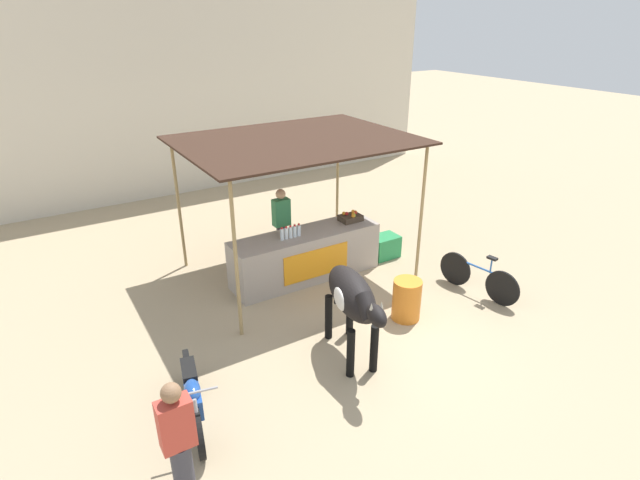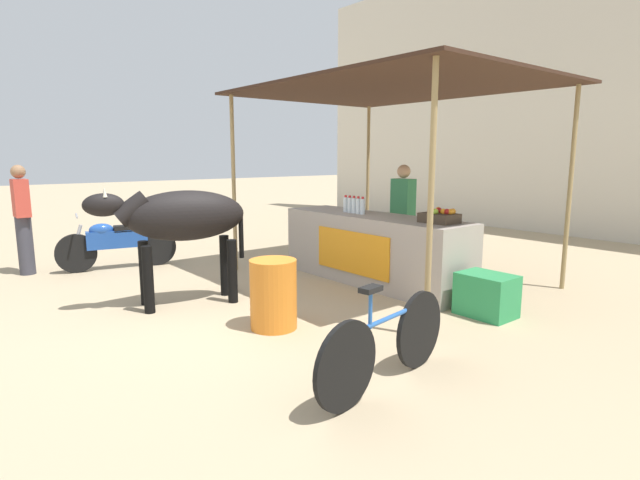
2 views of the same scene
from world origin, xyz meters
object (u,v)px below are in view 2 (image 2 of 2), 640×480
object	(u,v)px
passerby_on_street	(23,219)
cow	(181,220)
fruit_crate	(440,217)
vendor_behind_counter	(403,218)
bicycle_leaning	(386,344)
cooler_box	(486,295)
water_barrel	(273,294)
motorcycle_parked	(116,242)
stall_counter	(373,249)

from	to	relation	value
passerby_on_street	cow	bearing A→B (deg)	22.06
fruit_crate	vendor_behind_counter	bearing A→B (deg)	150.22
bicycle_leaning	passerby_on_street	size ratio (longest dim) A/B	1.00
cooler_box	cow	bearing A→B (deg)	-136.50
water_barrel	motorcycle_parked	bearing A→B (deg)	-174.31
passerby_on_street	cooler_box	bearing A→B (deg)	33.36
cooler_box	water_barrel	distance (m)	2.39
cow	bicycle_leaning	xyz separation A→B (m)	(3.07, 0.29, -0.69)
fruit_crate	cooler_box	distance (m)	1.14
stall_counter	vendor_behind_counter	distance (m)	0.85
cow	motorcycle_parked	distance (m)	2.55
passerby_on_street	bicycle_leaning	bearing A→B (deg)	13.85
cooler_box	bicycle_leaning	distance (m)	2.22
stall_counter	cow	world-z (taller)	cow
stall_counter	motorcycle_parked	bearing A→B (deg)	-140.93
motorcycle_parked	cooler_box	bearing A→B (deg)	26.02
water_barrel	motorcycle_parked	xyz separation A→B (m)	(-3.88, -0.39, 0.06)
vendor_behind_counter	water_barrel	xyz separation A→B (m)	(0.85, -2.93, -0.48)
fruit_crate	bicycle_leaning	world-z (taller)	fruit_crate
stall_counter	bicycle_leaning	xyz separation A→B (m)	(2.39, -2.25, -0.13)
motorcycle_parked	bicycle_leaning	world-z (taller)	motorcycle_parked
cooler_box	passerby_on_street	bearing A→B (deg)	-146.64
fruit_crate	cooler_box	world-z (taller)	fruit_crate
stall_counter	cooler_box	bearing A→B (deg)	-2.93
cooler_box	bicycle_leaning	xyz separation A→B (m)	(0.50, -2.16, 0.11)
cooler_box	fruit_crate	bearing A→B (deg)	169.26
cooler_box	bicycle_leaning	bearing A→B (deg)	-77.04
cow	bicycle_leaning	distance (m)	3.16
bicycle_leaning	passerby_on_street	distance (m)	6.23
vendor_behind_counter	water_barrel	distance (m)	3.09
water_barrel	motorcycle_parked	world-z (taller)	motorcycle_parked
stall_counter	cow	size ratio (longest dim) A/B	1.62
passerby_on_street	motorcycle_parked	bearing A→B (deg)	67.75
bicycle_leaning	vendor_behind_counter	bearing A→B (deg)	129.92
cooler_box	passerby_on_street	distance (m)	6.66
vendor_behind_counter	cow	bearing A→B (deg)	-99.60
vendor_behind_counter	passerby_on_street	bearing A→B (deg)	-128.04
vendor_behind_counter	passerby_on_street	distance (m)	5.71
cooler_box	cow	xyz separation A→B (m)	(-2.58, -2.45, 0.79)
bicycle_leaning	stall_counter	bearing A→B (deg)	136.69
fruit_crate	motorcycle_parked	size ratio (longest dim) A/B	0.25
motorcycle_parked	passerby_on_street	bearing A→B (deg)	-112.25
fruit_crate	passerby_on_street	xyz separation A→B (m)	(-4.74, -3.80, -0.19)
stall_counter	cooler_box	world-z (taller)	stall_counter
vendor_behind_counter	cow	distance (m)	3.35
vendor_behind_counter	cooler_box	xyz separation A→B (m)	(2.02, -0.85, -0.61)
vendor_behind_counter	motorcycle_parked	size ratio (longest dim) A/B	0.93
water_barrel	fruit_crate	bearing A→B (deg)	80.49
bicycle_leaning	cooler_box	bearing A→B (deg)	102.96
vendor_behind_counter	bicycle_leaning	world-z (taller)	vendor_behind_counter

